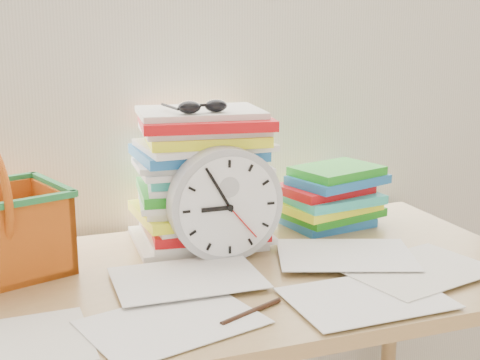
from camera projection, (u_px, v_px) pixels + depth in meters
name	position (u px, v px, depth m)	size (l,w,h in m)	color
curtain	(163.00, 8.00, 1.63)	(2.40, 0.01, 2.50)	silver
desk	(213.00, 306.00, 1.43)	(1.40, 0.70, 0.75)	#A3814C
paper_stack	(200.00, 177.00, 1.58)	(0.32, 0.27, 0.32)	white
clock	(225.00, 204.00, 1.47)	(0.25, 0.25, 0.05)	#AEB0B2
sunglasses	(203.00, 106.00, 1.49)	(0.13, 0.11, 0.03)	black
book_stack	(330.00, 196.00, 1.73)	(0.26, 0.20, 0.16)	white
pen	(251.00, 312.00, 1.22)	(0.01, 0.01, 0.15)	black
scattered_papers	(213.00, 271.00, 1.41)	(1.26, 0.42, 0.02)	white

